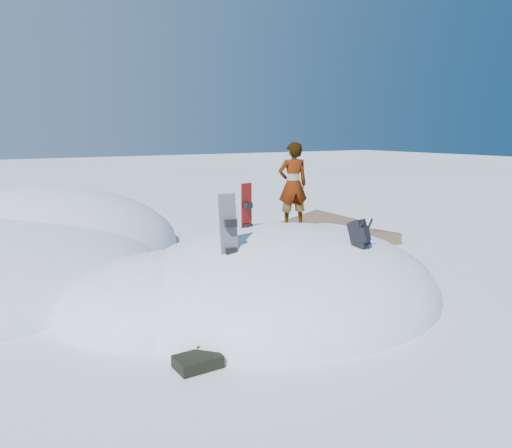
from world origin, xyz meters
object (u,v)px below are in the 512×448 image
snowboard_dark (230,240)px  backpack (360,234)px  person (293,185)px  snowboard_red (247,219)px

snowboard_dark → backpack: 2.53m
backpack → person: 2.24m
snowboard_dark → snowboard_red: bearing=57.8°
snowboard_dark → person: (2.35, 1.33, 0.75)m
backpack → person: bearing=65.9°
snowboard_dark → backpack: (2.41, -0.77, -0.01)m
snowboard_red → snowboard_dark: bearing=-146.6°
snowboard_red → snowboard_dark: snowboard_red is taller
person → snowboard_dark: bearing=45.3°
backpack → person: size_ratio=0.32×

